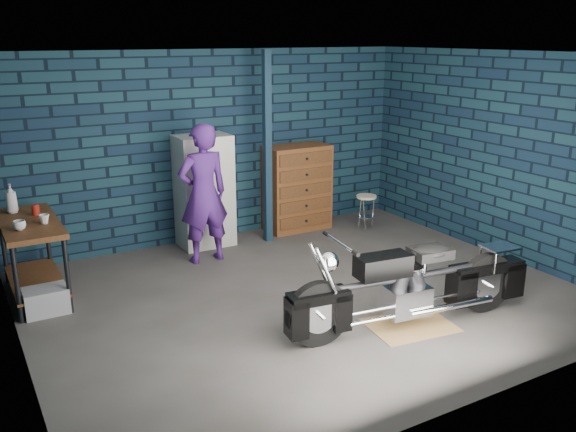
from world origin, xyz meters
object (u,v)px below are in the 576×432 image
person (203,194)px  storage_bin (46,301)px  locker (204,191)px  tool_chest (297,188)px  motorcycle (413,279)px  workbench (34,259)px  shop_stool (366,213)px

person → storage_bin: (-2.11, -0.64, -0.77)m
person → locker: (0.25, 0.59, -0.13)m
tool_chest → locker: bearing=180.0°
motorcycle → tool_chest: tool_chest is taller
locker → tool_chest: (1.51, 0.00, -0.14)m
workbench → locker: (2.38, 0.73, 0.33)m
storage_bin → shop_stool: (4.73, 0.63, 0.13)m
motorcycle → locker: bearing=111.3°
tool_chest → shop_stool: (0.87, -0.60, -0.37)m
person → motorcycle: bearing=110.1°
shop_stool → tool_chest: bearing=145.4°
person → locker: bearing=-114.3°
workbench → tool_chest: 3.96m
motorcycle → person: bearing=118.6°
person → shop_stool: person is taller
locker → storage_bin: bearing=-152.5°
motorcycle → shop_stool: motorcycle is taller
storage_bin → tool_chest: tool_chest is taller
tool_chest → shop_stool: size_ratio=2.35×
person → storage_bin: bearing=15.5°
shop_stool → person: bearing=179.8°
person → tool_chest: (1.76, 0.59, -0.26)m
workbench → storage_bin: (0.02, -0.50, -0.31)m
workbench → storage_bin: size_ratio=3.08×
storage_bin → locker: locker is taller
shop_stool → storage_bin: bearing=-172.4°
motorcycle → storage_bin: (-3.21, 2.18, -0.38)m
tool_chest → storage_bin: bearing=-162.4°
workbench → locker: locker is taller
storage_bin → locker: size_ratio=0.29×
storage_bin → motorcycle: bearing=-34.2°
shop_stool → locker: bearing=165.9°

